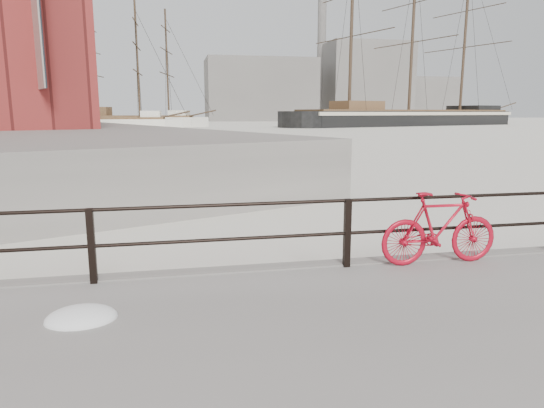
{
  "coord_description": "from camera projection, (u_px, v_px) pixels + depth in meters",
  "views": [
    {
      "loc": [
        -5.9,
        -6.57,
        2.56
      ],
      "look_at": [
        -4.27,
        1.5,
        1.0
      ],
      "focal_mm": 32.0,
      "sensor_mm": 36.0,
      "label": 1
    }
  ],
  "objects": [
    {
      "name": "bicycle",
      "position": [
        440.0,
        228.0,
        7.09
      ],
      "size": [
        1.8,
        0.28,
        1.09
      ],
      "primitive_type": "imported",
      "rotation": [
        0.0,
        0.0,
        -0.01
      ],
      "color": "#B30B20",
      "rests_on": "promenade"
    },
    {
      "name": "barque_black",
      "position": [
        408.0,
        126.0,
        94.34
      ],
      "size": [
        67.94,
        40.62,
        36.22
      ],
      "primitive_type": null,
      "rotation": [
        0.0,
        0.0,
        0.32
      ],
      "color": "black",
      "rests_on": "ground"
    },
    {
      "name": "schooner_mid",
      "position": [
        133.0,
        127.0,
        87.38
      ],
      "size": [
        31.12,
        17.66,
        21.06
      ],
      "primitive_type": null,
      "rotation": [
        0.0,
        0.0,
        -0.19
      ],
      "color": "beige",
      "rests_on": "ground"
    },
    {
      "name": "schooner_left",
      "position": [
        101.0,
        130.0,
        70.91
      ],
      "size": [
        25.63,
        12.47,
        19.05
      ],
      "primitive_type": null,
      "rotation": [
        0.0,
        0.0,
        -0.04
      ],
      "color": "white",
      "rests_on": "ground"
    },
    {
      "name": "industrial_west",
      "position": [
        260.0,
        90.0,
        144.99
      ],
      "size": [
        32.0,
        18.0,
        18.0
      ],
      "primitive_type": "cube",
      "color": "gray",
      "rests_on": "ground"
    },
    {
      "name": "industrial_mid",
      "position": [
        364.0,
        82.0,
        156.04
      ],
      "size": [
        26.0,
        20.0,
        24.0
      ],
      "primitive_type": "cube",
      "color": "gray",
      "rests_on": "ground"
    },
    {
      "name": "industrial_east",
      "position": [
        421.0,
        99.0,
        166.25
      ],
      "size": [
        20.0,
        16.0,
        14.0
      ],
      "primitive_type": "cube",
      "color": "gray",
      "rests_on": "ground"
    },
    {
      "name": "smokestack",
      "position": [
        321.0,
        51.0,
        156.46
      ],
      "size": [
        2.8,
        2.8,
        44.0
      ],
      "primitive_type": "cylinder",
      "color": "gray",
      "rests_on": "ground"
    }
  ]
}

